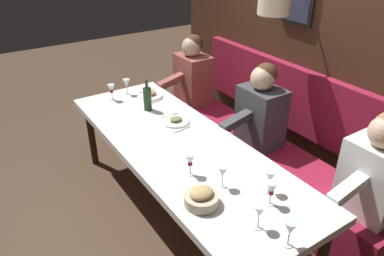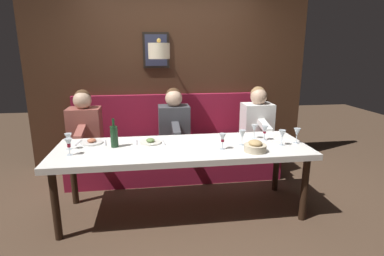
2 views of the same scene
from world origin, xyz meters
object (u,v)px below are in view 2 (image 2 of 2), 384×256
at_px(diner_middle, 85,123).
at_px(wine_glass_0, 297,133).
at_px(wine_glass_4, 242,134).
at_px(wine_glass_5, 68,138).
at_px(wine_glass_2, 223,138).
at_px(bread_bowl, 255,147).
at_px(wine_glass_6, 69,143).
at_px(diner_near, 174,121).
at_px(wine_bottle, 114,136).
at_px(dining_table, 183,152).
at_px(diner_nearest, 257,118).
at_px(wine_glass_1, 265,130).
at_px(wine_glass_3, 254,129).
at_px(wine_glass_7, 282,134).

xyz_separation_m(diner_middle, wine_glass_0, (-0.94, -2.37, 0.04)).
bearing_deg(wine_glass_4, wine_glass_5, 86.16).
bearing_deg(wine_glass_2, bread_bowl, -110.47).
bearing_deg(wine_glass_6, diner_near, -47.30).
distance_m(wine_glass_4, wine_bottle, 1.32).
distance_m(wine_glass_0, wine_glass_4, 0.60).
height_order(diner_middle, bread_bowl, diner_middle).
distance_m(dining_table, wine_bottle, 0.72).
bearing_deg(diner_nearest, wine_glass_1, 165.65).
distance_m(wine_glass_2, wine_glass_3, 0.55).
distance_m(wine_glass_2, wine_glass_4, 0.26).
distance_m(diner_near, wine_glass_2, 1.11).
bearing_deg(wine_glass_2, wine_bottle, 78.00).
relative_size(diner_near, wine_glass_4, 4.82).
distance_m(dining_table, wine_glass_2, 0.45).
distance_m(diner_middle, wine_glass_0, 2.55).
height_order(dining_table, wine_bottle, wine_bottle).
xyz_separation_m(wine_glass_3, wine_glass_4, (-0.22, 0.21, 0.00)).
bearing_deg(wine_glass_1, wine_glass_7, -151.02).
xyz_separation_m(dining_table, wine_bottle, (0.08, 0.70, 0.18)).
bearing_deg(wine_glass_3, dining_table, 101.61).
height_order(wine_glass_2, wine_glass_7, same).
height_order(wine_glass_0, wine_glass_5, same).
bearing_deg(wine_glass_7, bread_bowl, 114.21).
bearing_deg(wine_glass_3, diner_middle, 70.22).
bearing_deg(wine_glass_6, wine_glass_3, -81.52).
distance_m(wine_glass_4, bread_bowl, 0.24).
bearing_deg(wine_glass_2, diner_middle, 55.99).
bearing_deg(wine_bottle, diner_near, -40.33).
distance_m(wine_glass_5, wine_glass_6, 0.19).
bearing_deg(bread_bowl, wine_bottle, 76.09).
bearing_deg(bread_bowl, diner_nearest, -20.85).
relative_size(diner_nearest, wine_bottle, 2.64).
bearing_deg(wine_glass_1, wine_glass_4, 115.50).
distance_m(diner_near, wine_glass_0, 1.56).
relative_size(wine_glass_3, wine_glass_4, 1.00).
height_order(wine_glass_5, wine_bottle, wine_bottle).
height_order(wine_glass_3, wine_glass_5, same).
height_order(diner_nearest, wine_glass_4, diner_nearest).
bearing_deg(wine_glass_1, wine_glass_0, -117.35).
bearing_deg(wine_glass_3, wine_glass_4, 136.25).
distance_m(wine_glass_1, wine_glass_5, 2.07).
xyz_separation_m(dining_table, wine_glass_0, (-0.06, -1.22, 0.18)).
xyz_separation_m(diner_nearest, bread_bowl, (-1.15, 0.44, -0.03)).
relative_size(wine_glass_0, wine_glass_3, 1.00).
relative_size(diner_nearest, wine_glass_7, 4.82).
xyz_separation_m(wine_glass_4, wine_glass_6, (-0.07, 1.72, -0.00)).
distance_m(dining_table, wine_glass_3, 0.87).
relative_size(wine_glass_1, wine_glass_3, 1.00).
bearing_deg(diner_nearest, wine_glass_7, 174.85).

